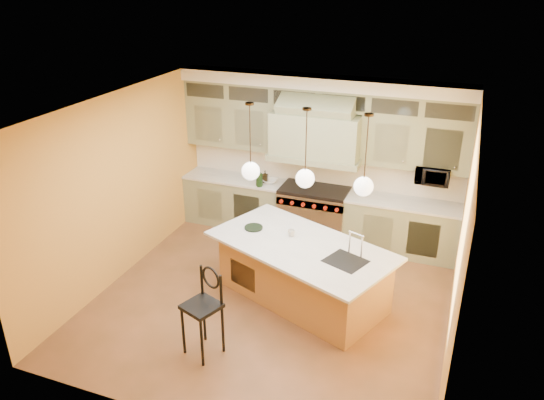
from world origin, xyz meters
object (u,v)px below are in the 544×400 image
at_px(kitchen_island, 303,270).
at_px(microwave, 433,175).
at_px(range, 314,213).
at_px(counter_stool, 204,307).

distance_m(kitchen_island, microwave, 2.74).
relative_size(kitchen_island, microwave, 5.47).
distance_m(range, counter_stool, 3.54).
bearing_deg(kitchen_island, microwave, 74.89).
height_order(kitchen_island, counter_stool, kitchen_island).
xyz_separation_m(kitchen_island, counter_stool, (-0.80, -1.58, 0.21)).
relative_size(range, microwave, 2.21).
distance_m(range, kitchen_island, 1.97).
bearing_deg(range, kitchen_island, -78.18).
xyz_separation_m(kitchen_island, microwave, (1.55, 2.04, 0.98)).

